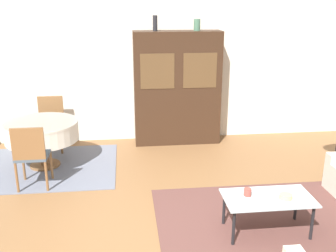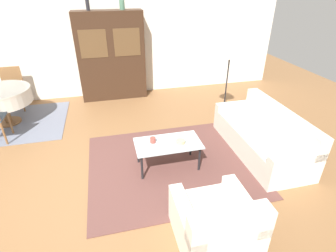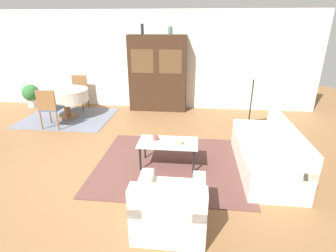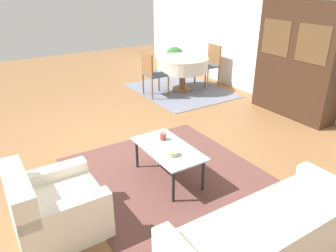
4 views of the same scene
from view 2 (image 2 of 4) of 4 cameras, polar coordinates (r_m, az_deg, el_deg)
ground_plane at (r=4.12m, az=-16.39°, el=-12.36°), size 14.00×14.00×0.00m
wall_back at (r=6.89m, az=-17.67°, el=16.99°), size 10.00×0.06×2.70m
area_rug at (r=4.35m, az=0.65°, el=-8.28°), size 2.63×2.29×0.01m
dining_rug at (r=6.45m, az=-31.20°, el=0.41°), size 2.26×1.82×0.01m
couch at (r=4.83m, az=19.93°, el=-2.21°), size 0.86×1.99×0.77m
armchair at (r=3.15m, az=10.38°, el=-20.27°), size 0.85×0.86×0.75m
coffee_table at (r=4.08m, az=-0.00°, el=-4.22°), size 1.02×0.55×0.44m
display_cabinet at (r=6.68m, az=-12.19°, el=14.55°), size 1.58×0.45×2.07m
dining_table at (r=6.28m, az=-32.62°, el=5.39°), size 1.15×1.15×0.74m
dining_chair_far at (r=7.01m, az=-30.83°, el=7.56°), size 0.44×0.44×0.94m
floor_lamp at (r=5.50m, az=13.37°, el=15.30°), size 0.38×0.38×1.64m
cup at (r=4.05m, az=-3.32°, el=-3.07°), size 0.09×0.09×0.09m
bowl at (r=4.04m, az=2.72°, el=-3.41°), size 0.15×0.15×0.06m
vase_tall at (r=6.50m, az=-17.14°, el=24.07°), size 0.08×0.08×0.26m
vase_short at (r=6.52m, az=-9.99°, el=24.55°), size 0.12×0.12×0.20m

